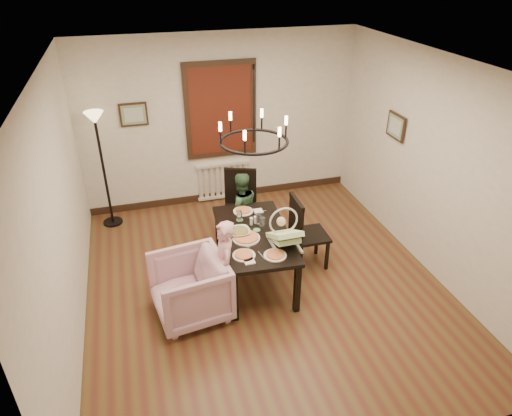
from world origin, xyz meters
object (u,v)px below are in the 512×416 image
chair_far (239,207)px  drinking_glass (262,222)px  elderly_woman (225,273)px  seated_man (241,215)px  floor_lamp (104,172)px  armchair (190,288)px  baby_bouncer (285,233)px  chair_right (310,231)px  dining_table (254,238)px

chair_far → drinking_glass: 0.95m
chair_far → elderly_woman: 1.50m
seated_man → floor_lamp: floor_lamp is taller
armchair → baby_bouncer: (1.18, 0.08, 0.51)m
baby_bouncer → chair_far: bearing=98.4°
seated_man → chair_right: bearing=129.8°
chair_right → elderly_woman: chair_right is taller
dining_table → elderly_woman: elderly_woman is taller
seated_man → baby_bouncer: size_ratio=1.80×
dining_table → baby_bouncer: size_ratio=3.10×
elderly_woman → seated_man: elderly_woman is taller
chair_far → baby_bouncer: bearing=-61.6°
dining_table → seated_man: 0.93m
chair_right → baby_bouncer: bearing=132.5°
baby_bouncer → chair_right: bearing=40.9°
seated_man → drinking_glass: bearing=91.1°
armchair → seated_man: (0.96, 1.35, 0.08)m
chair_far → drinking_glass: (0.07, -0.91, 0.26)m
elderly_woman → seated_man: size_ratio=1.05×
drinking_glass → chair_right: bearing=2.6°
dining_table → chair_right: 0.84m
dining_table → armchair: bearing=-150.0°
elderly_woman → chair_far: bearing=161.5°
chair_far → armchair: chair_far is taller
chair_far → elderly_woman: chair_far is taller
chair_far → drinking_glass: size_ratio=6.99×
chair_right → floor_lamp: floor_lamp is taller
chair_far → drinking_glass: bearing=-66.0°
seated_man → elderly_woman: bearing=63.5°
chair_far → floor_lamp: floor_lamp is taller
chair_right → floor_lamp: (-2.62, 1.88, 0.37)m
chair_far → armchair: size_ratio=1.27×
dining_table → chair_right: size_ratio=1.52×
armchair → drinking_glass: size_ratio=5.52×
chair_right → seated_man: 1.10m
drinking_glass → dining_table: bearing=-145.7°
armchair → dining_table: bearing=107.9°
chair_right → seated_man: bearing=45.2°
seated_man → drinking_glass: size_ratio=6.06×
chair_far → elderly_woman: (-0.53, -1.40, -0.05)m
seated_man → drinking_glass: seated_man is taller
armchair → floor_lamp: size_ratio=0.47×
armchair → chair_right: bearing=100.0°
seated_man → baby_bouncer: (0.22, -1.27, 0.43)m
dining_table → chair_far: 1.01m
floor_lamp → elderly_woman: bearing=-61.1°
chair_far → baby_bouncer: (0.22, -1.36, 0.36)m
elderly_woman → baby_bouncer: baby_bouncer is taller
seated_man → armchair: bearing=50.1°
floor_lamp → armchair: bearing=-69.8°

